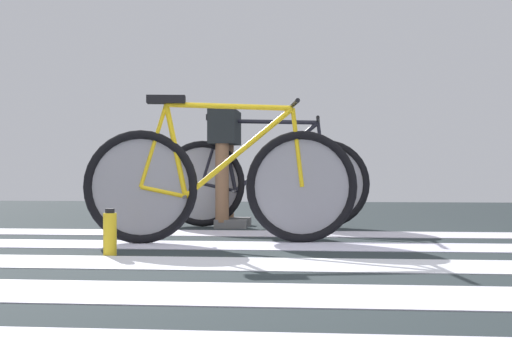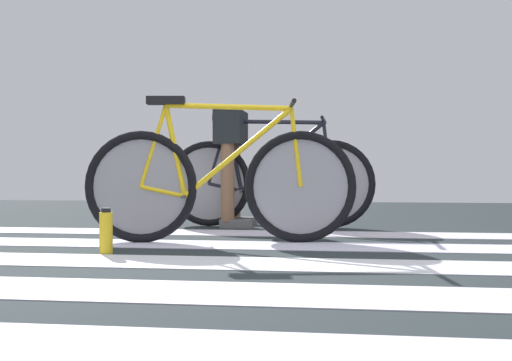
{
  "view_description": "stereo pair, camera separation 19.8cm",
  "coord_description": "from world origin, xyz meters",
  "px_view_note": "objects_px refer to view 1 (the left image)",
  "views": [
    {
      "loc": [
        0.17,
        -2.65,
        0.46
      ],
      "look_at": [
        -0.17,
        1.43,
        0.42
      ],
      "focal_mm": 43.41,
      "sensor_mm": 36.0,
      "label": 1
    },
    {
      "loc": [
        0.36,
        -2.65,
        0.46
      ],
      "look_at": [
        -0.17,
        1.43,
        0.42
      ],
      "focal_mm": 43.41,
      "sensor_mm": 36.0,
      "label": 2
    }
  ],
  "objects_px": {
    "bicycle_1_of_2": "(221,183)",
    "water_bottle": "(110,233)",
    "cyclist_2_of_2": "(225,152)",
    "bicycle_2_of_2": "(263,180)"
  },
  "relations": [
    {
      "from": "bicycle_1_of_2",
      "to": "water_bottle",
      "type": "xyz_separation_m",
      "value": [
        -0.52,
        -0.62,
        -0.26
      ]
    },
    {
      "from": "bicycle_1_of_2",
      "to": "bicycle_2_of_2",
      "type": "relative_size",
      "value": 0.99
    },
    {
      "from": "cyclist_2_of_2",
      "to": "bicycle_1_of_2",
      "type": "bearing_deg",
      "value": -82.18
    },
    {
      "from": "cyclist_2_of_2",
      "to": "bicycle_2_of_2",
      "type": "bearing_deg",
      "value": 0.0
    },
    {
      "from": "bicycle_1_of_2",
      "to": "cyclist_2_of_2",
      "type": "relative_size",
      "value": 1.79
    },
    {
      "from": "bicycle_2_of_2",
      "to": "bicycle_1_of_2",
      "type": "bearing_deg",
      "value": -96.89
    },
    {
      "from": "bicycle_1_of_2",
      "to": "cyclist_2_of_2",
      "type": "xyz_separation_m",
      "value": [
        -0.13,
        1.21,
        0.24
      ]
    },
    {
      "from": "bicycle_1_of_2",
      "to": "water_bottle",
      "type": "bearing_deg",
      "value": -137.76
    },
    {
      "from": "cyclist_2_of_2",
      "to": "water_bottle",
      "type": "xyz_separation_m",
      "value": [
        -0.39,
        -1.83,
        -0.5
      ]
    },
    {
      "from": "bicycle_2_of_2",
      "to": "cyclist_2_of_2",
      "type": "distance_m",
      "value": 0.39
    }
  ]
}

